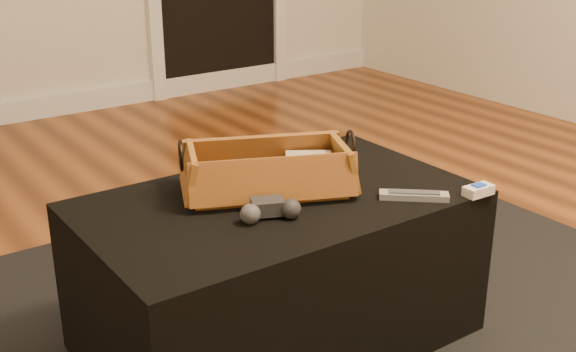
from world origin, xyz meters
TOP-DOWN VIEW (x-y plane):
  - baseboard at (0.00, 2.73)m, footprint 5.00×0.04m
  - area_rug at (-0.03, 0.09)m, footprint 2.60×2.00m
  - ottoman at (-0.03, 0.14)m, footprint 1.00×0.60m
  - tv_remote at (-0.06, 0.18)m, footprint 0.24×0.12m
  - cloth_bundle at (0.09, 0.17)m, footprint 0.15×0.14m
  - wicker_basket at (-0.03, 0.18)m, footprint 0.49×0.38m
  - game_controller at (-0.12, 0.04)m, footprint 0.16×0.11m
  - silver_remote at (0.25, -0.07)m, footprint 0.16×0.14m
  - cream_gadget at (0.40, -0.15)m, footprint 0.08×0.04m

SIDE VIEW (x-z plane):
  - area_rug at x=-0.03m, z-range 0.00..0.01m
  - baseboard at x=0.00m, z-range 0.00..0.12m
  - ottoman at x=-0.03m, z-range 0.01..0.43m
  - silver_remote at x=0.25m, z-range 0.43..0.45m
  - cream_gadget at x=0.40m, z-range 0.43..0.46m
  - game_controller at x=-0.12m, z-range 0.43..0.48m
  - tv_remote at x=-0.06m, z-range 0.45..0.47m
  - cloth_bundle at x=0.09m, z-range 0.45..0.51m
  - wicker_basket at x=-0.03m, z-range 0.41..0.56m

